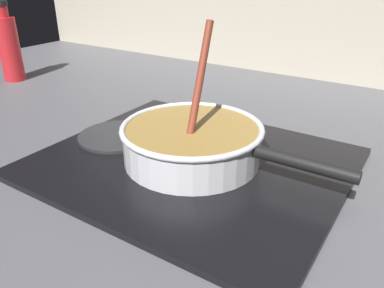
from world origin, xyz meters
The scene contains 6 objects.
ground centered at (0.00, 0.00, -0.02)m, with size 2.40×1.60×0.04m, color #4C4C51.
hob_plate centered at (0.06, 0.05, 0.01)m, with size 0.56×0.48×0.01m, color black.
burner_ring centered at (0.06, 0.05, 0.02)m, with size 0.16×0.16×0.01m, color #592D0C.
spare_burner centered at (-0.14, 0.05, 0.01)m, with size 0.17×0.17×0.01m, color #262628.
cooking_pan centered at (0.06, 0.05, 0.05)m, with size 0.43×0.27×0.25m.
sauce_bottle centered at (-0.76, 0.23, 0.11)m, with size 0.07×0.07×0.25m.
Camera 1 is at (0.41, -0.49, 0.36)m, focal length 36.04 mm.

